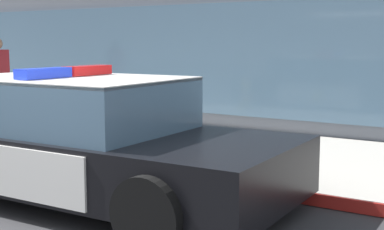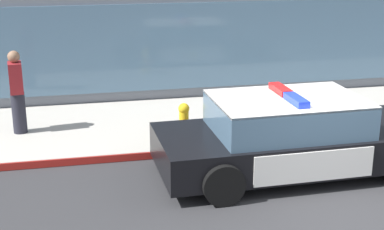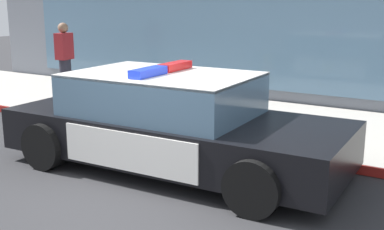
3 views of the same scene
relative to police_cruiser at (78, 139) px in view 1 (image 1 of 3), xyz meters
The scene contains 5 objects.
ground 1.27m from the police_cruiser, 73.86° to the right, with size 48.00×48.00×0.00m, color #303033.
sidewalk 2.93m from the police_cruiser, 84.07° to the left, with size 48.00×3.49×0.15m, color #B2ADA3.
curb_red_paint 1.29m from the police_cruiser, 74.88° to the left, with size 28.80×0.04×0.14m, color maroon.
police_cruiser is the anchor object (origin of this frame).
fire_hydrant 2.37m from the police_cruiser, 133.06° to the left, with size 0.34×0.39×0.73m.
Camera 1 is at (4.07, -3.44, 1.77)m, focal length 51.11 mm.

